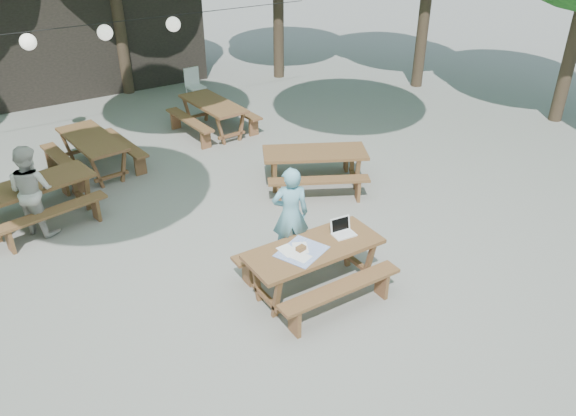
# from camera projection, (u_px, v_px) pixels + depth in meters

# --- Properties ---
(ground) EXTENTS (80.00, 80.00, 0.00)m
(ground) POSITION_uv_depth(u_px,v_px,m) (248.00, 249.00, 9.24)
(ground) COLOR slate
(ground) RESTS_ON ground
(pavilion) EXTENTS (6.00, 3.00, 2.80)m
(pavilion) POSITION_uv_depth(u_px,v_px,m) (89.00, 35.00, 16.47)
(pavilion) COLOR black
(pavilion) RESTS_ON ground
(main_picnic_table) EXTENTS (2.00, 1.58, 0.75)m
(main_picnic_table) POSITION_uv_depth(u_px,v_px,m) (314.00, 268.00, 8.14)
(main_picnic_table) COLOR brown
(main_picnic_table) RESTS_ON ground
(picnic_table_nw) EXTENTS (2.16, 1.91, 0.75)m
(picnic_table_nw) POSITION_uv_depth(u_px,v_px,m) (37.00, 201.00, 9.85)
(picnic_table_nw) COLOR brown
(picnic_table_nw) RESTS_ON ground
(picnic_table_ne) EXTENTS (2.41, 2.28, 0.75)m
(picnic_table_ne) POSITION_uv_depth(u_px,v_px,m) (314.00, 168.00, 11.02)
(picnic_table_ne) COLOR brown
(picnic_table_ne) RESTS_ON ground
(picnic_table_far_w) EXTENTS (1.78, 2.08, 0.75)m
(picnic_table_far_w) POSITION_uv_depth(u_px,v_px,m) (94.00, 154.00, 11.61)
(picnic_table_far_w) COLOR brown
(picnic_table_far_w) RESTS_ON ground
(picnic_table_far_e) EXTENTS (1.71, 2.05, 0.75)m
(picnic_table_far_e) POSITION_uv_depth(u_px,v_px,m) (214.00, 117.00, 13.47)
(picnic_table_far_e) COLOR brown
(picnic_table_far_e) RESTS_ON ground
(woman) EXTENTS (0.68, 0.58, 1.58)m
(woman) POSITION_uv_depth(u_px,v_px,m) (290.00, 214.00, 8.67)
(woman) COLOR #6BAEC4
(woman) RESTS_ON ground
(second_person) EXTENTS (0.94, 0.98, 1.59)m
(second_person) POSITION_uv_depth(u_px,v_px,m) (31.00, 190.00, 9.36)
(second_person) COLOR silver
(second_person) RESTS_ON ground
(plastic_chair) EXTENTS (0.47, 0.47, 0.90)m
(plastic_chair) POSITION_uv_depth(u_px,v_px,m) (196.00, 92.00, 15.51)
(plastic_chair) COLOR silver
(plastic_chair) RESTS_ON ground
(laptop) EXTENTS (0.35, 0.29, 0.24)m
(laptop) POSITION_uv_depth(u_px,v_px,m) (342.00, 230.00, 8.24)
(laptop) COLOR white
(laptop) RESTS_ON main_picnic_table
(tabletop_clutter) EXTENTS (0.81, 0.76, 0.08)m
(tabletop_clutter) POSITION_uv_depth(u_px,v_px,m) (301.00, 251.00, 7.85)
(tabletop_clutter) COLOR #375ABB
(tabletop_clutter) RESTS_ON main_picnic_table
(paper_lanterns) EXTENTS (9.00, 0.34, 0.38)m
(paper_lanterns) POSITION_uv_depth(u_px,v_px,m) (106.00, 32.00, 12.35)
(paper_lanterns) COLOR black
(paper_lanterns) RESTS_ON ground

